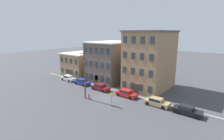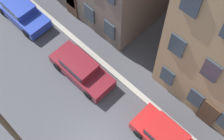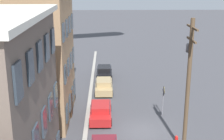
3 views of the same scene
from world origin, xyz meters
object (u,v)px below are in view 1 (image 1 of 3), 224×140
at_px(car_maroon, 100,87).
at_px(utility_pole, 85,72).
at_px(car_blue, 82,82).
at_px(car_red, 126,93).
at_px(car_white, 68,78).
at_px(car_black, 187,110).
at_px(fire_hydrant, 89,96).
at_px(caution_sign, 111,97).
at_px(car_tan, 157,102).

height_order(car_maroon, utility_pole, utility_pole).
bearing_deg(car_blue, utility_pole, -37.08).
bearing_deg(car_red, car_white, -179.98).
relative_size(car_maroon, car_black, 1.00).
bearing_deg(fire_hydrant, caution_sign, -0.34).
xyz_separation_m(car_blue, car_black, (25.26, -0.21, 0.00)).
distance_m(car_white, car_maroon, 12.19).
xyz_separation_m(car_black, caution_sign, (-11.18, -5.28, 1.05)).
height_order(car_white, car_red, same).
height_order(car_blue, car_tan, same).
bearing_deg(utility_pole, caution_sign, 3.19).
xyz_separation_m(car_white, caution_sign, (19.74, -5.58, 1.05)).
bearing_deg(car_red, fire_hydrant, -132.07).
bearing_deg(car_tan, car_black, -0.40).
height_order(car_white, car_black, same).
height_order(car_white, fire_hydrant, car_white).
height_order(car_tan, fire_hydrant, car_tan).
height_order(car_red, caution_sign, caution_sign).
bearing_deg(car_white, car_black, -0.54).
bearing_deg(car_black, car_maroon, -179.92).
distance_m(car_blue, caution_sign, 15.15).
bearing_deg(car_tan, car_maroon, -179.74).
xyz_separation_m(car_black, utility_pole, (-17.53, -5.64, 4.57)).
bearing_deg(fire_hydrant, utility_pole, -147.09).
height_order(car_maroon, car_tan, same).
height_order(car_red, fire_hydrant, car_red).
bearing_deg(fire_hydrant, car_red, 47.93).
distance_m(car_black, caution_sign, 12.41).
xyz_separation_m(car_blue, caution_sign, (14.08, -5.49, 1.05)).
bearing_deg(car_tan, fire_hydrant, -155.82).
xyz_separation_m(car_white, car_black, (30.92, -0.29, 0.00)).
relative_size(utility_pole, fire_hydrant, 9.87).
distance_m(car_maroon, car_black, 18.74).
distance_m(car_white, car_blue, 5.66).
relative_size(car_red, utility_pole, 0.46).
height_order(utility_pole, fire_hydrant, utility_pole).
xyz_separation_m(car_white, fire_hydrant, (13.99, -5.54, -0.27)).
distance_m(car_white, fire_hydrant, 15.05).
bearing_deg(utility_pole, car_tan, 24.64).
xyz_separation_m(car_red, caution_sign, (0.74, -5.58, 1.05)).
bearing_deg(fire_hydrant, car_black, 17.23).
xyz_separation_m(car_maroon, car_red, (6.82, 0.32, 0.00)).
distance_m(car_blue, utility_pole, 10.72).
height_order(car_black, utility_pole, utility_pole).
height_order(car_white, car_tan, same).
xyz_separation_m(car_maroon, car_tan, (13.58, 0.06, 0.00)).
bearing_deg(car_maroon, car_black, 0.08).
bearing_deg(car_maroon, car_blue, 177.97).
distance_m(caution_sign, fire_hydrant, 5.90).
distance_m(car_white, caution_sign, 20.54).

